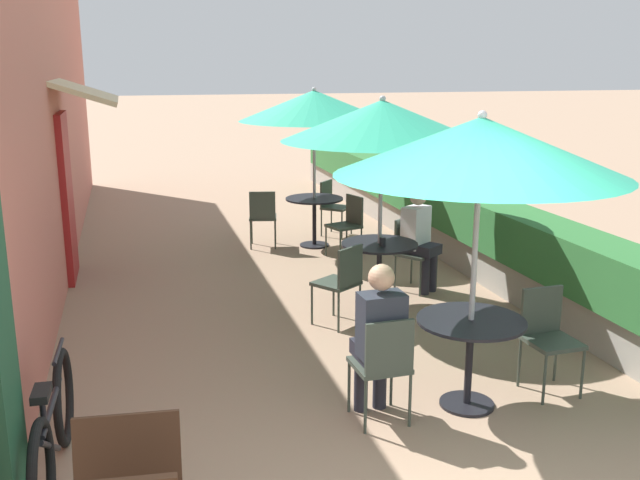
{
  "coord_description": "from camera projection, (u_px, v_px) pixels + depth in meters",
  "views": [
    {
      "loc": [
        -1.63,
        -3.28,
        2.69
      ],
      "look_at": [
        0.15,
        3.27,
        1.0
      ],
      "focal_mm": 40.0,
      "sensor_mm": 36.0,
      "label": 1
    }
  ],
  "objects": [
    {
      "name": "cafe_chair_near_left",
      "position": [
        548.0,
        331.0,
        5.93
      ],
      "size": [
        0.42,
        0.42,
        0.87
      ],
      "rotation": [
        0.0,
        0.0,
        3.18
      ],
      "color": "#384238",
      "rests_on": "ground_plane"
    },
    {
      "name": "cafe_chair_far_back",
      "position": [
        263.0,
        214.0,
        10.55
      ],
      "size": [
        0.48,
        0.48,
        0.87
      ],
      "rotation": [
        0.0,
        0.0,
        12.35
      ],
      "color": "#384238",
      "rests_on": "ground_plane"
    },
    {
      "name": "seated_patron_mid_right",
      "position": [
        419.0,
        235.0,
        8.51
      ],
      "size": [
        0.49,
        0.51,
        1.25
      ],
      "rotation": [
        0.0,
        0.0,
        10.03
      ],
      "color": "#23232D",
      "rests_on": "ground_plane"
    },
    {
      "name": "patio_table_mid",
      "position": [
        379.0,
        258.0,
        7.99
      ],
      "size": [
        0.86,
        0.86,
        0.74
      ],
      "color": "black",
      "rests_on": "ground_plane"
    },
    {
      "name": "cafe_chair_mid_right",
      "position": [
        411.0,
        248.0,
        8.62
      ],
      "size": [
        0.56,
        0.56,
        0.87
      ],
      "rotation": [
        0.0,
        0.0,
        10.03
      ],
      "color": "#384238",
      "rests_on": "ground_plane"
    },
    {
      "name": "patio_umbrella_far",
      "position": [
        314.0,
        106.0,
        10.28
      ],
      "size": [
        2.2,
        2.2,
        2.36
      ],
      "color": "#B7B7BC",
      "rests_on": "ground_plane"
    },
    {
      "name": "seated_patron_near_right",
      "position": [
        378.0,
        334.0,
        5.41
      ],
      "size": [
        0.35,
        0.41,
        1.25
      ],
      "rotation": [
        0.0,
        0.0,
        6.32
      ],
      "color": "#23232D",
      "rests_on": "ground_plane"
    },
    {
      "name": "bicycle_leaning",
      "position": [
        54.0,
        432.0,
        4.61
      ],
      "size": [
        0.13,
        1.78,
        0.8
      ],
      "rotation": [
        0.0,
        0.0,
        -0.04
      ],
      "color": "black",
      "rests_on": "ground_plane"
    },
    {
      "name": "planter_hedge",
      "position": [
        426.0,
        207.0,
        10.93
      ],
      "size": [
        0.6,
        12.5,
        1.01
      ],
      "color": "gray",
      "rests_on": "ground_plane"
    },
    {
      "name": "cafe_chair_mid_left",
      "position": [
        342.0,
        278.0,
        7.39
      ],
      "size": [
        0.56,
        0.56,
        0.87
      ],
      "rotation": [
        0.0,
        0.0,
        6.89
      ],
      "color": "#384238",
      "rests_on": "ground_plane"
    },
    {
      "name": "patio_table_near",
      "position": [
        470.0,
        340.0,
        5.63
      ],
      "size": [
        0.86,
        0.86,
        0.74
      ],
      "color": "black",
      "rests_on": "ground_plane"
    },
    {
      "name": "cafe_facade_wall",
      "position": [
        51.0,
        111.0,
        9.18
      ],
      "size": [
        0.98,
        13.5,
        4.2
      ],
      "color": "#C66B5B",
      "rests_on": "ground_plane"
    },
    {
      "name": "patio_table_far",
      "position": [
        314.0,
        210.0,
        10.65
      ],
      "size": [
        0.86,
        0.86,
        0.74
      ],
      "color": "black",
      "rests_on": "ground_plane"
    },
    {
      "name": "cafe_chair_far_left",
      "position": [
        348.0,
        221.0,
        10.07
      ],
      "size": [
        0.5,
        0.5,
        0.87
      ],
      "rotation": [
        0.0,
        0.0,
        8.17
      ],
      "color": "#384238",
      "rests_on": "ground_plane"
    },
    {
      "name": "patio_umbrella_mid",
      "position": [
        382.0,
        121.0,
        7.62
      ],
      "size": [
        2.2,
        2.2,
        2.36
      ],
      "color": "#B7B7BC",
      "rests_on": "ground_plane"
    },
    {
      "name": "coffee_cup_mid",
      "position": [
        383.0,
        241.0,
        7.84
      ],
      "size": [
        0.07,
        0.07,
        0.09
      ],
      "color": "#232328",
      "rests_on": "patio_table_mid"
    },
    {
      "name": "cafe_chair_near_right",
      "position": [
        383.0,
        361.0,
        5.34
      ],
      "size": [
        0.42,
        0.42,
        0.87
      ],
      "rotation": [
        0.0,
        0.0,
        6.32
      ],
      "color": "#384238",
      "rests_on": "ground_plane"
    },
    {
      "name": "patio_umbrella_near",
      "position": [
        481.0,
        147.0,
        5.26
      ],
      "size": [
        2.2,
        2.2,
        2.36
      ],
      "color": "#B7B7BC",
      "rests_on": "ground_plane"
    },
    {
      "name": "cafe_chair_far_right",
      "position": [
        332.0,
        203.0,
        11.36
      ],
      "size": [
        0.56,
        0.56,
        0.87
      ],
      "rotation": [
        0.0,
        0.0,
        10.26
      ],
      "color": "#384238",
      "rests_on": "ground_plane"
    }
  ]
}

